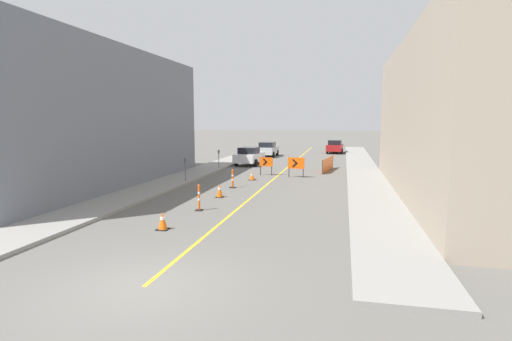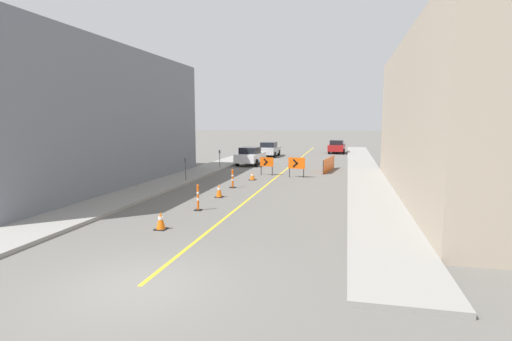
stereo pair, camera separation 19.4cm
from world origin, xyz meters
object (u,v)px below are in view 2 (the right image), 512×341
(delineator_post_front, at_px, (198,199))
(delineator_post_rear, at_px, (233,180))
(parking_meter_far_curb, at_px, (220,155))
(arrow_barricade_primary, at_px, (267,163))
(parked_car_curb_far, at_px, (337,147))
(traffic_cone_nearest, at_px, (161,221))
(arrow_barricade_secondary, at_px, (297,164))
(parked_car_curb_mid, at_px, (269,149))
(parking_meter_near_curb, at_px, (185,164))
(traffic_cone_third, at_px, (252,176))
(parked_car_curb_near, at_px, (250,156))
(traffic_cone_second, at_px, (219,191))

(delineator_post_front, relative_size, delineator_post_rear, 1.06)
(delineator_post_rear, bearing_deg, parking_meter_far_curb, 112.93)
(arrow_barricade_primary, distance_m, parked_car_curb_far, 21.62)
(traffic_cone_nearest, relative_size, arrow_barricade_primary, 0.52)
(arrow_barricade_secondary, distance_m, parking_meter_far_curb, 7.30)
(parked_car_curb_mid, bearing_deg, parking_meter_near_curb, -94.05)
(traffic_cone_third, bearing_deg, parked_car_curb_near, 104.46)
(parked_car_curb_near, bearing_deg, parked_car_curb_mid, 92.38)
(parked_car_curb_near, bearing_deg, traffic_cone_second, -79.77)
(traffic_cone_third, xyz_separation_m, arrow_barricade_secondary, (2.73, 1.82, 0.69))
(traffic_cone_second, distance_m, arrow_barricade_primary, 8.80)
(delineator_post_rear, distance_m, parked_car_curb_far, 27.44)
(traffic_cone_third, relative_size, delineator_post_front, 0.47)
(arrow_barricade_secondary, bearing_deg, traffic_cone_second, -105.78)
(delineator_post_rear, height_order, parked_car_curb_mid, parked_car_curb_mid)
(parked_car_curb_near, bearing_deg, delineator_post_front, -80.92)
(traffic_cone_second, xyz_separation_m, arrow_barricade_primary, (0.76, 8.75, 0.56))
(delineator_post_rear, height_order, arrow_barricade_primary, arrow_barricade_primary)
(parked_car_curb_far, bearing_deg, parked_car_curb_near, -113.17)
(delineator_post_front, height_order, parked_car_curb_near, parked_car_curb_near)
(delineator_post_front, bearing_deg, parked_car_curb_mid, 94.30)
(parked_car_curb_near, bearing_deg, parking_meter_far_curb, -108.96)
(traffic_cone_second, xyz_separation_m, delineator_post_rear, (-0.14, 2.99, 0.12))
(parked_car_curb_near, height_order, parked_car_curb_mid, same)
(delineator_post_front, distance_m, parked_car_curb_near, 18.38)
(delineator_post_front, bearing_deg, traffic_cone_third, 88.53)
(arrow_barricade_primary, height_order, parking_meter_near_curb, parking_meter_near_curb)
(traffic_cone_third, bearing_deg, parking_meter_far_curb, 128.34)
(traffic_cone_second, distance_m, parked_car_curb_near, 15.29)
(traffic_cone_third, relative_size, delineator_post_rear, 0.50)
(traffic_cone_nearest, height_order, parking_meter_near_curb, parking_meter_near_curb)
(parking_meter_near_curb, xyz_separation_m, parking_meter_far_curb, (0.00, 7.00, -0.00))
(traffic_cone_second, distance_m, traffic_cone_third, 6.26)
(delineator_post_front, xyz_separation_m, parked_car_curb_near, (-2.06, 18.27, 0.30))
(arrow_barricade_primary, bearing_deg, parked_car_curb_near, 113.27)
(parking_meter_far_curb, bearing_deg, traffic_cone_second, -72.14)
(traffic_cone_third, relative_size, parking_meter_far_curb, 0.37)
(parked_car_curb_mid, height_order, parking_meter_near_curb, parking_meter_near_curb)
(arrow_barricade_primary, distance_m, parking_meter_near_curb, 6.33)
(traffic_cone_second, height_order, parking_meter_far_curb, parking_meter_far_curb)
(parking_meter_near_curb, bearing_deg, delineator_post_rear, -18.69)
(parked_car_curb_near, bearing_deg, parking_meter_near_curb, -95.53)
(delineator_post_rear, height_order, parking_meter_far_curb, parking_meter_far_curb)
(traffic_cone_third, distance_m, parked_car_curb_near, 9.21)
(delineator_post_rear, bearing_deg, arrow_barricade_secondary, 58.19)
(traffic_cone_second, relative_size, parking_meter_far_curb, 0.48)
(traffic_cone_second, xyz_separation_m, traffic_cone_third, (0.28, 6.25, -0.08))
(parking_meter_near_curb, bearing_deg, parking_meter_far_curb, 90.00)
(delineator_post_front, xyz_separation_m, arrow_barricade_primary, (0.71, 11.86, 0.41))
(arrow_barricade_secondary, bearing_deg, parking_meter_near_curb, -144.66)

